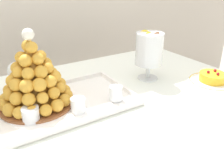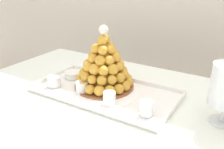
% 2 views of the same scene
% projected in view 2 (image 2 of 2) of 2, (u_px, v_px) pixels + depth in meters
% --- Properties ---
extents(buffet_table, '(1.57, 0.98, 0.80)m').
position_uv_depth(buffet_table, '(121.00, 124.00, 1.06)').
color(buffet_table, brown).
rests_on(buffet_table, ground_plane).
extents(serving_tray, '(0.64, 0.34, 0.02)m').
position_uv_depth(serving_tray, '(105.00, 92.00, 1.13)').
color(serving_tray, white).
rests_on(serving_tray, buffet_table).
extents(croquembouche, '(0.28, 0.28, 0.29)m').
position_uv_depth(croquembouche, '(104.00, 65.00, 1.14)').
color(croquembouche, brown).
rests_on(croquembouche, serving_tray).
extents(dessert_cup_left, '(0.06, 0.06, 0.05)m').
position_uv_depth(dessert_cup_left, '(54.00, 82.00, 1.18)').
color(dessert_cup_left, silver).
rests_on(dessert_cup_left, serving_tray).
extents(dessert_cup_mid_left, '(0.06, 0.06, 0.05)m').
position_uv_depth(dessert_cup_mid_left, '(82.00, 88.00, 1.11)').
color(dessert_cup_mid_left, silver).
rests_on(dessert_cup_mid_left, serving_tray).
extents(dessert_cup_centre, '(0.05, 0.05, 0.05)m').
position_uv_depth(dessert_cup_centre, '(109.00, 99.00, 1.01)').
color(dessert_cup_centre, silver).
rests_on(dessert_cup_centre, serving_tray).
extents(dessert_cup_mid_right, '(0.05, 0.05, 0.06)m').
position_uv_depth(dessert_cup_mid_right, '(147.00, 109.00, 0.94)').
color(dessert_cup_mid_right, silver).
rests_on(dessert_cup_mid_right, serving_tray).
extents(creme_brulee_ramekin, '(0.09, 0.09, 0.03)m').
position_uv_depth(creme_brulee_ramekin, '(73.00, 74.00, 1.28)').
color(creme_brulee_ramekin, white).
rests_on(creme_brulee_ramekin, serving_tray).
extents(wine_glass, '(0.07, 0.07, 0.16)m').
position_uv_depth(wine_glass, '(107.00, 58.00, 1.22)').
color(wine_glass, silver).
rests_on(wine_glass, buffet_table).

